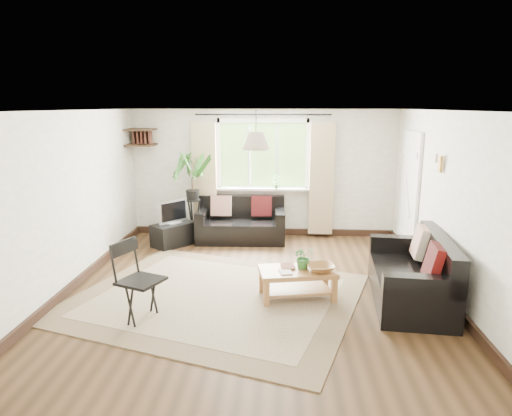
# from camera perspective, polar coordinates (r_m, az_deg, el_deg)

# --- Properties ---
(floor) EXTENTS (5.50, 5.50, 0.00)m
(floor) POSITION_cam_1_polar(r_m,az_deg,el_deg) (6.36, -0.21, -10.08)
(floor) COLOR black
(floor) RESTS_ON ground
(ceiling) EXTENTS (5.50, 5.50, 0.00)m
(ceiling) POSITION_cam_1_polar(r_m,az_deg,el_deg) (5.86, -0.23, 12.11)
(ceiling) COLOR white
(ceiling) RESTS_ON floor
(wall_back) EXTENTS (5.00, 0.02, 2.40)m
(wall_back) POSITION_cam_1_polar(r_m,az_deg,el_deg) (8.70, 0.88, 4.36)
(wall_back) COLOR beige
(wall_back) RESTS_ON floor
(wall_front) EXTENTS (5.00, 0.02, 2.40)m
(wall_front) POSITION_cam_1_polar(r_m,az_deg,el_deg) (3.37, -3.07, -9.30)
(wall_front) COLOR beige
(wall_front) RESTS_ON floor
(wall_left) EXTENTS (0.02, 5.50, 2.40)m
(wall_left) POSITION_cam_1_polar(r_m,az_deg,el_deg) (6.63, -22.33, 0.78)
(wall_left) COLOR beige
(wall_left) RESTS_ON floor
(wall_right) EXTENTS (0.02, 5.50, 2.40)m
(wall_right) POSITION_cam_1_polar(r_m,az_deg,el_deg) (6.36, 22.89, 0.25)
(wall_right) COLOR beige
(wall_right) RESTS_ON floor
(rug) EXTENTS (4.27, 3.95, 0.02)m
(rug) POSITION_cam_1_polar(r_m,az_deg,el_deg) (6.11, -5.04, -11.01)
(rug) COLOR beige
(rug) RESTS_ON floor
(window) EXTENTS (2.50, 0.16, 2.16)m
(window) POSITION_cam_1_polar(r_m,az_deg,el_deg) (8.62, 0.87, 6.62)
(window) COLOR white
(window) RESTS_ON wall_back
(door) EXTENTS (0.06, 0.96, 2.06)m
(door) POSITION_cam_1_polar(r_m,az_deg,el_deg) (7.98, 18.57, 1.48)
(door) COLOR silver
(door) RESTS_ON wall_right
(corner_shelf) EXTENTS (0.50, 0.50, 0.34)m
(corner_shelf) POSITION_cam_1_polar(r_m,az_deg,el_deg) (8.77, -14.21, 8.58)
(corner_shelf) COLOR black
(corner_shelf) RESTS_ON wall_back
(pendant_lamp) EXTENTS (0.36, 0.36, 0.54)m
(pendant_lamp) POSITION_cam_1_polar(r_m,az_deg,el_deg) (6.27, 0.00, 8.95)
(pendant_lamp) COLOR beige
(pendant_lamp) RESTS_ON ceiling
(wall_sconce) EXTENTS (0.12, 0.12, 0.28)m
(wall_sconce) POSITION_cam_1_polar(r_m,az_deg,el_deg) (6.53, 21.86, 5.46)
(wall_sconce) COLOR beige
(wall_sconce) RESTS_ON wall_right
(sofa_back) EXTENTS (1.63, 0.85, 0.76)m
(sofa_back) POSITION_cam_1_polar(r_m,az_deg,el_deg) (8.43, -1.90, -1.60)
(sofa_back) COLOR black
(sofa_back) RESTS_ON floor
(sofa_right) EXTENTS (1.83, 1.04, 0.82)m
(sofa_right) POSITION_cam_1_polar(r_m,az_deg,el_deg) (6.16, 18.74, -7.44)
(sofa_right) COLOR black
(sofa_right) RESTS_ON floor
(coffee_table) EXTENTS (1.05, 0.69, 0.40)m
(coffee_table) POSITION_cam_1_polar(r_m,az_deg,el_deg) (6.02, 5.16, -9.42)
(coffee_table) COLOR brown
(coffee_table) RESTS_ON floor
(table_plant) EXTENTS (0.35, 0.33, 0.30)m
(table_plant) POSITION_cam_1_polar(r_m,az_deg,el_deg) (5.96, 5.97, -6.09)
(table_plant) COLOR #306D2B
(table_plant) RESTS_ON coffee_table
(bowl) EXTENTS (0.42, 0.42, 0.09)m
(bowl) POSITION_cam_1_polar(r_m,az_deg,el_deg) (5.92, 8.08, -7.40)
(bowl) COLOR brown
(bowl) RESTS_ON coffee_table
(book_a) EXTENTS (0.19, 0.23, 0.02)m
(book_a) POSITION_cam_1_polar(r_m,az_deg,el_deg) (5.82, 2.99, -8.00)
(book_a) COLOR white
(book_a) RESTS_ON coffee_table
(book_b) EXTENTS (0.20, 0.26, 0.02)m
(book_b) POSITION_cam_1_polar(r_m,az_deg,el_deg) (6.01, 3.17, -7.30)
(book_b) COLOR brown
(book_b) RESTS_ON coffee_table
(tv_stand) EXTENTS (0.81, 0.85, 0.40)m
(tv_stand) POSITION_cam_1_polar(r_m,az_deg,el_deg) (8.33, -10.22, -3.25)
(tv_stand) COLOR black
(tv_stand) RESTS_ON floor
(tv) EXTENTS (0.52, 0.57, 0.44)m
(tv) POSITION_cam_1_polar(r_m,az_deg,el_deg) (8.22, -10.34, -0.41)
(tv) COLOR #A5A5AA
(tv) RESTS_ON tv_stand
(palm_stand) EXTENTS (0.81, 0.81, 1.64)m
(palm_stand) POSITION_cam_1_polar(r_m,az_deg,el_deg) (8.54, -7.91, 1.50)
(palm_stand) COLOR black
(palm_stand) RESTS_ON floor
(folding_chair) EXTENTS (0.64, 0.64, 0.94)m
(folding_chair) POSITION_cam_1_polar(r_m,az_deg,el_deg) (5.48, -14.17, -8.99)
(folding_chair) COLOR black
(folding_chair) RESTS_ON floor
(sill_plant) EXTENTS (0.14, 0.10, 0.27)m
(sill_plant) POSITION_cam_1_polar(r_m,az_deg,el_deg) (8.60, 2.51, 3.34)
(sill_plant) COLOR #2D6023
(sill_plant) RESTS_ON window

